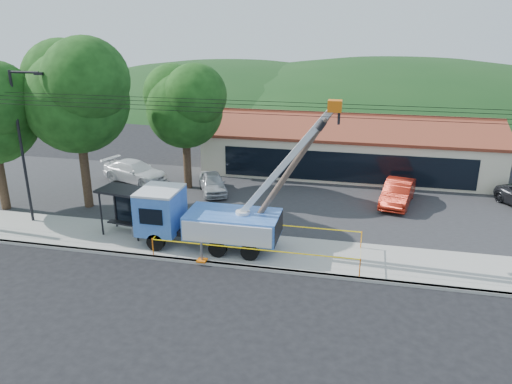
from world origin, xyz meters
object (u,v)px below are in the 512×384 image
Objects in this scene: utility_truck at (204,218)px; car_white at (136,182)px; bus_shelter at (126,200)px; leaning_pole at (288,172)px; car_red at (397,205)px; car_silver at (213,194)px.

car_white is (-8.53, 9.58, -1.74)m from utility_truck.
utility_truck reaches higher than bus_shelter.
leaning_pole is at bearing -106.69° from car_white.
utility_truck reaches higher than car_red.
leaning_pole is 11.27m from car_red.
car_red reaches higher than car_white.
car_red is 0.91× the size of car_white.
bus_shelter reaches higher than car_silver.
car_white is at bearing 131.68° from utility_truck.
utility_truck is 4.83m from bus_shelter.
utility_truck is 2.58× the size of car_silver.
leaning_pole is at bearing -76.11° from car_silver.
car_white is at bearing -170.74° from car_red.
car_red is at bearing -23.15° from car_silver.
bus_shelter is at bearing -138.12° from car_white.
utility_truck is at bearing -119.51° from car_white.
car_silver is 6.50m from car_white.
leaning_pole reaches higher than car_silver.
bus_shelter is (-4.76, 0.73, 0.35)m from utility_truck.
car_white is at bearing 144.40° from car_silver.
bus_shelter is at bearing -140.26° from car_red.
utility_truck is at bearing -175.01° from leaning_pole.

